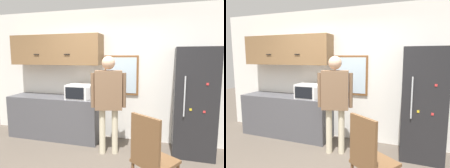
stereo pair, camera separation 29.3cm
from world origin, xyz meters
The scene contains 8 objects.
back_wall centered at (0.00, 1.84, 1.35)m, with size 6.00×0.06×2.70m.
counter centered at (-1.20, 1.51, 0.44)m, with size 1.99×0.59×0.89m.
upper_cabinets centered at (-1.20, 1.62, 1.87)m, with size 1.99×0.39×0.62m.
microwave centered at (-0.58, 1.44, 1.03)m, with size 0.54×0.39×0.29m.
person centered at (0.10, 1.09, 1.07)m, with size 0.59×0.34×1.74m.
refrigerator centered at (1.54, 1.49, 0.94)m, with size 0.68×0.65×1.88m.
chair centered at (0.91, 0.13, 0.56)m, with size 0.63×0.63×1.06m.
window centered at (0.17, 1.79, 1.35)m, with size 0.71×0.05×0.80m.
Camera 2 is at (1.34, -2.09, 1.72)m, focal length 32.00 mm.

